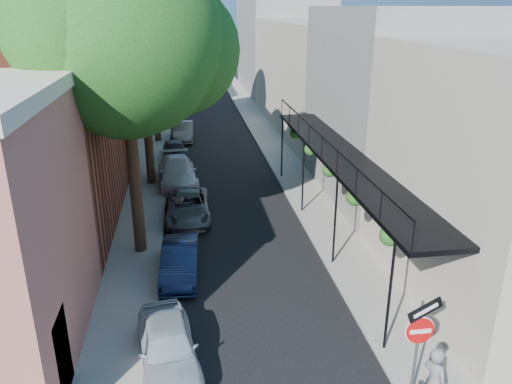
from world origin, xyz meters
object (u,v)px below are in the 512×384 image
object	(u,v)px
sign_post	(420,335)
parked_car_c	(188,207)
pedestrian	(434,383)
oak_mid	(150,48)
oak_near	(136,41)
oak_far	(157,18)
parked_car_a	(168,346)
parked_car_e	(175,151)
parked_car_f	(183,131)
parked_car_b	(180,261)
parked_car_d	(177,172)

from	to	relation	value
sign_post	parked_car_c	distance (m)	13.17
sign_post	pedestrian	distance (m)	1.12
oak_mid	pedestrian	size ratio (longest dim) A/B	5.47
oak_near	oak_far	size ratio (longest dim) A/B	0.96
parked_car_c	pedestrian	xyz separation A→B (m)	(5.31, -12.54, 0.47)
parked_car_a	sign_post	bearing A→B (deg)	-29.30
parked_car_c	parked_car_e	distance (m)	9.23
oak_near	parked_car_e	world-z (taller)	oak_near
parked_car_f	pedestrian	size ratio (longest dim) A/B	2.09
oak_near	pedestrian	world-z (taller)	oak_near
parked_car_a	parked_car_c	size ratio (longest dim) A/B	0.89
oak_mid	parked_car_b	bearing A→B (deg)	-83.67
oak_far	parked_car_a	size ratio (longest dim) A/B	3.22
pedestrian	parked_car_c	bearing A→B (deg)	8.33
parked_car_b	parked_car_f	bearing A→B (deg)	92.23
oak_mid	parked_car_a	distance (m)	16.33
oak_near	parked_car_c	bearing A→B (deg)	62.30
oak_mid	pedestrian	world-z (taller)	oak_mid
oak_far	sign_post	bearing A→B (deg)	-76.09
parked_car_c	pedestrian	world-z (taller)	pedestrian
parked_car_c	oak_far	bearing A→B (deg)	96.67
oak_near	parked_car_a	distance (m)	10.12
parked_car_e	oak_near	bearing A→B (deg)	-96.58
oak_far	parked_car_b	world-z (taller)	oak_far
parked_car_b	parked_car_f	xyz separation A→B (m)	(0.26, 19.31, 0.05)
parked_car_b	parked_car_e	size ratio (longest dim) A/B	1.00
parked_car_e	pedestrian	size ratio (longest dim) A/B	1.91
parked_car_a	parked_car_d	bearing A→B (deg)	81.42
parked_car_d	pedestrian	xyz separation A→B (m)	(5.81, -17.29, 0.36)
parked_car_a	parked_car_d	distance (m)	14.56
oak_near	parked_car_a	bearing A→B (deg)	-83.76
parked_car_b	parked_car_e	xyz separation A→B (m)	(-0.32, 14.27, 0.02)
oak_near	parked_car_b	xyz separation A→B (m)	(1.09, -2.29, -7.29)
sign_post	parked_car_f	world-z (taller)	sign_post
oak_near	parked_car_b	distance (m)	7.72
parked_car_a	parked_car_b	size ratio (longest dim) A/B	1.03
oak_near	oak_mid	world-z (taller)	oak_near
parked_car_b	parked_car_c	bearing A→B (deg)	88.82
oak_mid	parked_car_e	xyz separation A→B (m)	(0.82, 4.01, -6.45)
parked_car_b	parked_car_d	world-z (taller)	parked_car_d
sign_post	parked_car_d	xyz separation A→B (m)	(-5.57, 16.82, -1.35)
oak_far	pedestrian	bearing A→B (deg)	-75.84
oak_near	oak_far	bearing A→B (deg)	89.96
parked_car_c	parked_car_a	bearing A→B (deg)	-93.16
parked_car_a	parked_car_e	distance (m)	19.00
sign_post	oak_far	xyz separation A→B (m)	(-6.51, 26.30, 6.22)
oak_far	parked_car_a	world-z (taller)	oak_far
parked_car_b	parked_car_d	bearing A→B (deg)	93.75
oak_mid	parked_car_c	size ratio (longest dim) A/B	2.45
parked_car_e	parked_car_f	world-z (taller)	parked_car_f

